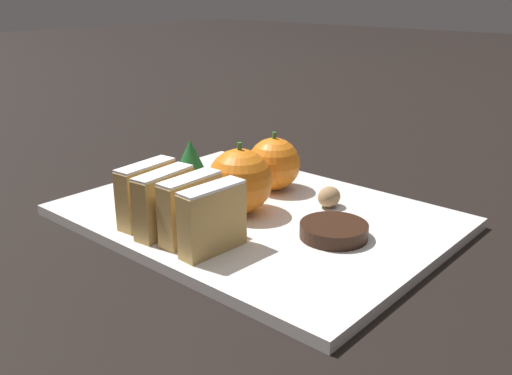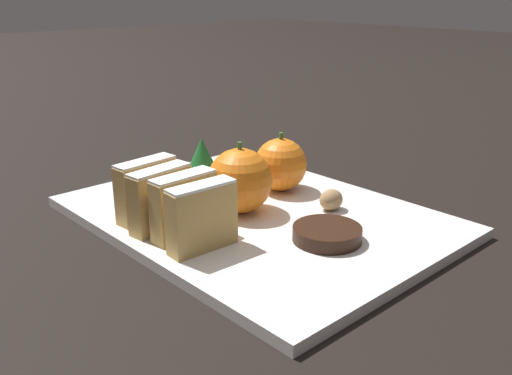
% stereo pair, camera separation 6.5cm
% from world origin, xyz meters
% --- Properties ---
extents(ground_plane, '(6.00, 6.00, 0.00)m').
position_xyz_m(ground_plane, '(0.00, 0.00, 0.00)').
color(ground_plane, black).
extents(serving_platter, '(0.32, 0.42, 0.01)m').
position_xyz_m(serving_platter, '(0.00, 0.00, 0.01)').
color(serving_platter, white).
rests_on(serving_platter, ground_plane).
extents(stollen_slice_front, '(0.07, 0.03, 0.07)m').
position_xyz_m(stollen_slice_front, '(-0.11, -0.04, 0.05)').
color(stollen_slice_front, tan).
rests_on(stollen_slice_front, serving_platter).
extents(stollen_slice_second, '(0.07, 0.02, 0.07)m').
position_xyz_m(stollen_slice_second, '(-0.10, -0.00, 0.05)').
color(stollen_slice_second, tan).
rests_on(stollen_slice_second, serving_platter).
extents(stollen_slice_third, '(0.07, 0.03, 0.07)m').
position_xyz_m(stollen_slice_third, '(-0.11, 0.03, 0.05)').
color(stollen_slice_third, tan).
rests_on(stollen_slice_third, serving_platter).
extents(stollen_slice_fourth, '(0.07, 0.03, 0.07)m').
position_xyz_m(stollen_slice_fourth, '(-0.10, 0.07, 0.05)').
color(stollen_slice_fourth, tan).
rests_on(stollen_slice_fourth, serving_platter).
extents(orange_near, '(0.07, 0.07, 0.08)m').
position_xyz_m(orange_near, '(0.07, 0.04, 0.05)').
color(orange_near, orange).
rests_on(orange_near, serving_platter).
extents(orange_far, '(0.08, 0.08, 0.08)m').
position_xyz_m(orange_far, '(-0.01, 0.01, 0.05)').
color(orange_far, orange).
rests_on(orange_far, serving_platter).
extents(walnut, '(0.03, 0.02, 0.02)m').
position_xyz_m(walnut, '(0.07, -0.05, 0.02)').
color(walnut, '#9E7A51').
rests_on(walnut, serving_platter).
extents(chocolate_cookie, '(0.07, 0.07, 0.02)m').
position_xyz_m(chocolate_cookie, '(-0.00, -0.11, 0.02)').
color(chocolate_cookie, black).
rests_on(chocolate_cookie, serving_platter).
extents(evergreen_sprig, '(0.05, 0.05, 0.05)m').
position_xyz_m(evergreen_sprig, '(0.04, 0.16, 0.04)').
color(evergreen_sprig, '#195623').
rests_on(evergreen_sprig, serving_platter).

